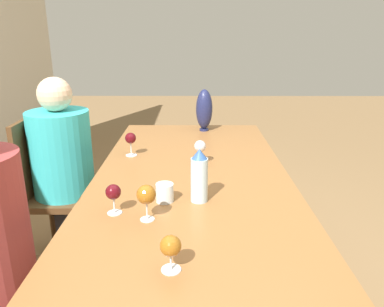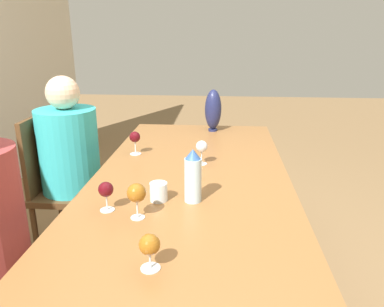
% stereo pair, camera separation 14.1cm
% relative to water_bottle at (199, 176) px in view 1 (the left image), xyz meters
% --- Properties ---
extents(dining_table, '(2.43, 1.00, 0.74)m').
position_rel_water_bottle_xyz_m(dining_table, '(0.15, 0.03, -0.18)').
color(dining_table, '#936033').
rests_on(dining_table, ground_plane).
extents(water_bottle, '(0.07, 0.07, 0.24)m').
position_rel_water_bottle_xyz_m(water_bottle, '(0.00, 0.00, 0.00)').
color(water_bottle, silver).
rests_on(water_bottle, dining_table).
extents(water_tumbler, '(0.08, 0.08, 0.08)m').
position_rel_water_bottle_xyz_m(water_tumbler, '(-0.01, 0.15, -0.07)').
color(water_tumbler, silver).
rests_on(water_tumbler, dining_table).
extents(vase, '(0.12, 0.12, 0.31)m').
position_rel_water_bottle_xyz_m(vase, '(1.20, -0.05, 0.04)').
color(vase, '#1E234C').
rests_on(vase, dining_table).
extents(wine_glass_0, '(0.08, 0.08, 0.15)m').
position_rel_water_bottle_xyz_m(wine_glass_0, '(-0.17, 0.21, -0.01)').
color(wine_glass_0, silver).
rests_on(wine_glass_0, dining_table).
extents(wine_glass_1, '(0.07, 0.07, 0.14)m').
position_rel_water_bottle_xyz_m(wine_glass_1, '(0.62, 0.39, -0.01)').
color(wine_glass_1, silver).
rests_on(wine_glass_1, dining_table).
extents(wine_glass_2, '(0.06, 0.06, 0.13)m').
position_rel_water_bottle_xyz_m(wine_glass_2, '(-0.12, 0.35, -0.03)').
color(wine_glass_2, silver).
rests_on(wine_glass_2, dining_table).
extents(wine_glass_3, '(0.07, 0.07, 0.12)m').
position_rel_water_bottle_xyz_m(wine_glass_3, '(-0.50, 0.09, -0.03)').
color(wine_glass_3, silver).
rests_on(wine_glass_3, dining_table).
extents(wine_glass_4, '(0.06, 0.06, 0.14)m').
position_rel_water_bottle_xyz_m(wine_glass_4, '(0.47, -0.01, -0.02)').
color(wine_glass_4, silver).
rests_on(wine_glass_4, dining_table).
extents(chair_far, '(0.44, 0.44, 0.95)m').
position_rel_water_bottle_xyz_m(chair_far, '(0.67, 0.90, -0.34)').
color(chair_far, brown).
rests_on(chair_far, ground_plane).
extents(person_far, '(0.37, 0.37, 1.20)m').
position_rel_water_bottle_xyz_m(person_far, '(0.67, 0.82, -0.22)').
color(person_far, '#2D2D38').
rests_on(person_far, ground_plane).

